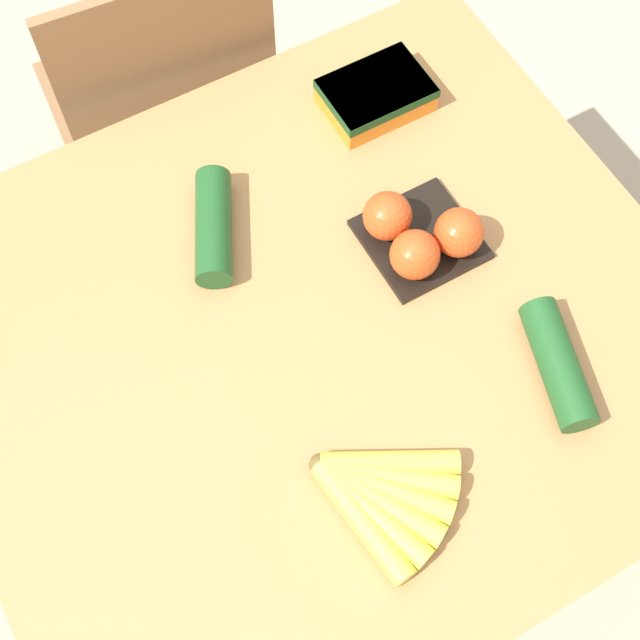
{
  "coord_description": "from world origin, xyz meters",
  "views": [
    {
      "loc": [
        -0.27,
        -0.49,
        1.89
      ],
      "look_at": [
        0.0,
        0.0,
        0.76
      ],
      "focal_mm": 50.0,
      "sensor_mm": 36.0,
      "label": 1
    }
  ],
  "objects_px": {
    "tomato_pack": "(420,235)",
    "cucumber_far": "(558,364)",
    "chair": "(167,114)",
    "banana_bunch": "(379,493)",
    "carrot_bag": "(376,93)",
    "cucumber_near": "(213,226)"
  },
  "relations": [
    {
      "from": "banana_bunch",
      "to": "cucumber_near",
      "type": "bearing_deg",
      "value": 90.94
    },
    {
      "from": "tomato_pack",
      "to": "carrot_bag",
      "type": "relative_size",
      "value": 0.97
    },
    {
      "from": "cucumber_far",
      "to": "banana_bunch",
      "type": "bearing_deg",
      "value": -174.23
    },
    {
      "from": "banana_bunch",
      "to": "chair",
      "type": "bearing_deg",
      "value": 84.93
    },
    {
      "from": "carrot_bag",
      "to": "cucumber_far",
      "type": "height_order",
      "value": "cucumber_far"
    },
    {
      "from": "chair",
      "to": "cucumber_far",
      "type": "bearing_deg",
      "value": 109.03
    },
    {
      "from": "chair",
      "to": "carrot_bag",
      "type": "relative_size",
      "value": 5.4
    },
    {
      "from": "carrot_bag",
      "to": "cucumber_far",
      "type": "bearing_deg",
      "value": -92.81
    },
    {
      "from": "carrot_bag",
      "to": "cucumber_far",
      "type": "relative_size",
      "value": 0.86
    },
    {
      "from": "chair",
      "to": "cucumber_near",
      "type": "distance_m",
      "value": 0.55
    },
    {
      "from": "banana_bunch",
      "to": "carrot_bag",
      "type": "bearing_deg",
      "value": 59.32
    },
    {
      "from": "carrot_bag",
      "to": "tomato_pack",
      "type": "bearing_deg",
      "value": -107.8
    },
    {
      "from": "chair",
      "to": "banana_bunch",
      "type": "xyz_separation_m",
      "value": [
        -0.08,
        -0.93,
        0.27
      ]
    },
    {
      "from": "cucumber_near",
      "to": "cucumber_far",
      "type": "relative_size",
      "value": 0.99
    },
    {
      "from": "banana_bunch",
      "to": "cucumber_far",
      "type": "xyz_separation_m",
      "value": [
        0.31,
        0.03,
        0.01
      ]
    },
    {
      "from": "carrot_bag",
      "to": "cucumber_far",
      "type": "distance_m",
      "value": 0.54
    },
    {
      "from": "carrot_bag",
      "to": "cucumber_near",
      "type": "distance_m",
      "value": 0.36
    },
    {
      "from": "banana_bunch",
      "to": "tomato_pack",
      "type": "bearing_deg",
      "value": 49.99
    },
    {
      "from": "tomato_pack",
      "to": "cucumber_far",
      "type": "distance_m",
      "value": 0.27
    },
    {
      "from": "carrot_bag",
      "to": "cucumber_far",
      "type": "xyz_separation_m",
      "value": [
        -0.03,
        -0.54,
        -0.0
      ]
    },
    {
      "from": "cucumber_near",
      "to": "banana_bunch",
      "type": "bearing_deg",
      "value": -89.06
    },
    {
      "from": "chair",
      "to": "cucumber_far",
      "type": "relative_size",
      "value": 4.67
    }
  ]
}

